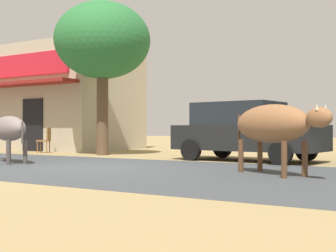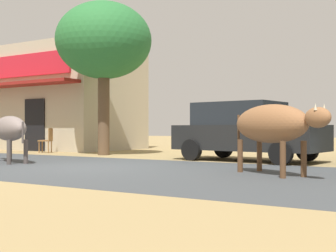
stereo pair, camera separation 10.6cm
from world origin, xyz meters
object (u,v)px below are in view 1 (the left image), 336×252
at_px(roadside_tree, 103,41).
at_px(cow_near_brown, 8,129).
at_px(parked_hatchback_car, 245,131).
at_px(cafe_chair_near_tree, 46,139).
at_px(cow_far_dark, 273,124).

height_order(roadside_tree, cow_near_brown, roadside_tree).
bearing_deg(parked_hatchback_car, cafe_chair_near_tree, 178.62).
bearing_deg(cow_near_brown, cow_far_dark, 4.11).
height_order(roadside_tree, parked_hatchback_car, roadside_tree).
relative_size(roadside_tree, cow_near_brown, 2.05).
bearing_deg(roadside_tree, cow_near_brown, -89.39).
bearing_deg(parked_hatchback_car, cow_near_brown, -142.99).
xyz_separation_m(parked_hatchback_car, cow_far_dark, (1.91, -3.38, 0.14)).
xyz_separation_m(parked_hatchback_car, cow_near_brown, (-5.15, -3.88, 0.05)).
relative_size(parked_hatchback_car, cafe_chair_near_tree, 4.67).
relative_size(parked_hatchback_car, cow_far_dark, 1.77).
distance_m(cow_far_dark, cafe_chair_near_tree, 10.53).
height_order(cow_far_dark, cafe_chair_near_tree, cow_far_dark).
bearing_deg(cow_near_brown, cafe_chair_near_tree, 124.79).
distance_m(parked_hatchback_car, cow_far_dark, 3.88).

